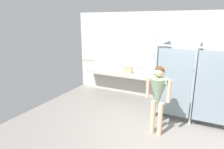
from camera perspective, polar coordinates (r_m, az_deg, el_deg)
name	(u,v)px	position (r m, az deg, el deg)	size (l,w,h in m)	color
ground_plane	(162,140)	(4.82, 14.26, -17.91)	(7.66, 5.49, 0.10)	gray
wall_back	(183,58)	(6.63, 19.93, 4.54)	(7.66, 0.12, 2.85)	silver
wall_back_tile_band	(182,70)	(6.64, 19.57, 1.29)	(7.66, 0.01, 0.06)	#9E937F
vanity_counter	(120,76)	(7.10, 2.26, -0.55)	(2.43, 0.55, 0.96)	#B2ADA3
mirror_panel	(122,50)	(7.09, 3.00, 7.01)	(2.33, 0.02, 1.08)	silver
bathroom_stalls	(195,80)	(5.66, 22.94, -1.45)	(1.91, 1.54, 1.99)	gray
person_standing	(158,93)	(4.49, 13.11, -5.13)	(0.56, 0.46, 1.61)	#DBAD89
handbag	(128,69)	(6.65, 4.71, 1.54)	(0.28, 0.10, 0.38)	tan
soap_dispenser	(127,68)	(7.00, 4.44, 1.75)	(0.07, 0.07, 0.18)	teal
paper_cup	(98,67)	(7.25, -4.17, 2.04)	(0.07, 0.07, 0.11)	beige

